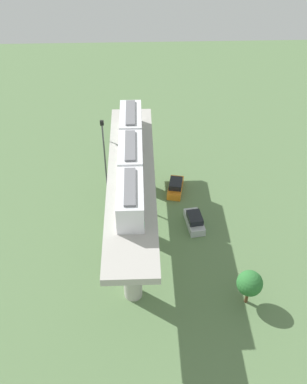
{
  "coord_description": "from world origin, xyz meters",
  "views": [
    {
      "loc": [
        -1.08,
        38.61,
        38.58
      ],
      "look_at": [
        -2.5,
        -1.15,
        5.21
      ],
      "focal_mm": 41.74,
      "sensor_mm": 36.0,
      "label": 1
    }
  ],
  "objects": [
    {
      "name": "tree_near_viaduct",
      "position": [
        -11.69,
        10.73,
        2.97
      ],
      "size": [
        2.65,
        2.65,
        4.32
      ],
      "color": "brown",
      "rests_on": "ground"
    },
    {
      "name": "signal_post",
      "position": [
        3.4,
        -7.21,
        6.17
      ],
      "size": [
        0.44,
        0.28,
        11.28
      ],
      "color": "#4C4C51",
      "rests_on": "ground"
    },
    {
      "name": "viaduct",
      "position": [
        0.0,
        0.0,
        6.48
      ],
      "size": [
        5.2,
        28.85,
        8.68
      ],
      "color": "#B7B2AA",
      "rests_on": "ground"
    },
    {
      "name": "parked_car_orange",
      "position": [
        -5.68,
        -7.47,
        0.74
      ],
      "size": [
        2.58,
        4.47,
        1.76
      ],
      "rotation": [
        0.0,
        0.0,
        -0.19
      ],
      "color": "orange",
      "rests_on": "ground"
    },
    {
      "name": "parked_car_silver",
      "position": [
        -7.51,
        -0.78,
        0.74
      ],
      "size": [
        2.36,
        4.41,
        1.76
      ],
      "rotation": [
        0.0,
        0.0,
        0.14
      ],
      "color": "#B2B5BA",
      "rests_on": "ground"
    },
    {
      "name": "ground_plane",
      "position": [
        0.0,
        0.0,
        0.0
      ],
      "size": [
        120.0,
        120.0,
        0.0
      ],
      "primitive_type": "plane",
      "color": "#5B7A4C"
    },
    {
      "name": "train",
      "position": [
        0.0,
        -1.15,
        10.22
      ],
      "size": [
        2.64,
        20.5,
        3.24
      ],
      "color": "white",
      "rests_on": "viaduct"
    }
  ]
}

